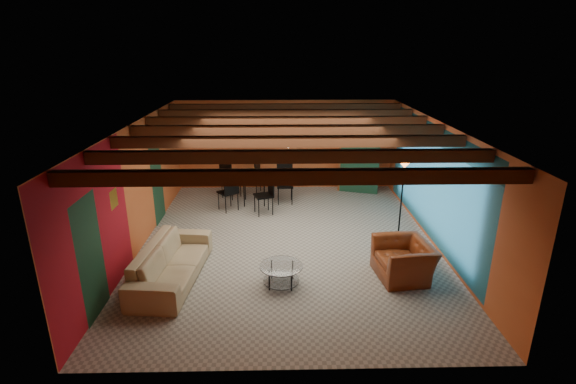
{
  "coord_description": "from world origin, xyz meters",
  "views": [
    {
      "loc": [
        -0.21,
        -8.8,
        4.27
      ],
      "look_at": [
        0.0,
        0.2,
        1.15
      ],
      "focal_mm": 26.75,
      "sensor_mm": 36.0,
      "label": 1
    }
  ],
  "objects_px": {
    "armchair": "(404,260)",
    "dining_table": "(254,183)",
    "sofa": "(172,262)",
    "vase": "(254,160)",
    "armoire": "(358,159)",
    "floor_lamp": "(402,198)",
    "potted_plant": "(360,119)",
    "coffee_table": "(281,275)"
  },
  "relations": [
    {
      "from": "armchair",
      "to": "dining_table",
      "type": "relative_size",
      "value": 0.49
    },
    {
      "from": "sofa",
      "to": "dining_table",
      "type": "xyz_separation_m",
      "value": [
        1.36,
        4.12,
        0.22
      ]
    },
    {
      "from": "dining_table",
      "to": "vase",
      "type": "xyz_separation_m",
      "value": [
        -0.0,
        0.0,
        0.68
      ]
    },
    {
      "from": "armchair",
      "to": "dining_table",
      "type": "bearing_deg",
      "value": -150.68
    },
    {
      "from": "armoire",
      "to": "floor_lamp",
      "type": "distance_m",
      "value": 3.42
    },
    {
      "from": "sofa",
      "to": "floor_lamp",
      "type": "relative_size",
      "value": 1.3
    },
    {
      "from": "floor_lamp",
      "to": "vase",
      "type": "distance_m",
      "value": 4.17
    },
    {
      "from": "dining_table",
      "to": "armoire",
      "type": "height_order",
      "value": "armoire"
    },
    {
      "from": "armchair",
      "to": "armoire",
      "type": "bearing_deg",
      "value": 172.43
    },
    {
      "from": "armoire",
      "to": "potted_plant",
      "type": "distance_m",
      "value": 1.22
    },
    {
      "from": "dining_table",
      "to": "potted_plant",
      "type": "bearing_deg",
      "value": 19.71
    },
    {
      "from": "sofa",
      "to": "potted_plant",
      "type": "relative_size",
      "value": 4.74
    },
    {
      "from": "sofa",
      "to": "potted_plant",
      "type": "bearing_deg",
      "value": -35.07
    },
    {
      "from": "floor_lamp",
      "to": "potted_plant",
      "type": "bearing_deg",
      "value": 96.51
    },
    {
      "from": "armchair",
      "to": "floor_lamp",
      "type": "distance_m",
      "value": 1.97
    },
    {
      "from": "armchair",
      "to": "vase",
      "type": "relative_size",
      "value": 5.39
    },
    {
      "from": "potted_plant",
      "to": "armoire",
      "type": "bearing_deg",
      "value": 0.0
    },
    {
      "from": "dining_table",
      "to": "floor_lamp",
      "type": "bearing_deg",
      "value": -33.4
    },
    {
      "from": "armoire",
      "to": "vase",
      "type": "height_order",
      "value": "armoire"
    },
    {
      "from": "armchair",
      "to": "coffee_table",
      "type": "xyz_separation_m",
      "value": [
        -2.35,
        -0.25,
        -0.15
      ]
    },
    {
      "from": "sofa",
      "to": "vase",
      "type": "bearing_deg",
      "value": -12.92
    },
    {
      "from": "dining_table",
      "to": "armoire",
      "type": "relative_size",
      "value": 1.16
    },
    {
      "from": "floor_lamp",
      "to": "potted_plant",
      "type": "xyz_separation_m",
      "value": [
        -0.39,
        3.4,
        1.24
      ]
    },
    {
      "from": "coffee_table",
      "to": "floor_lamp",
      "type": "height_order",
      "value": "floor_lamp"
    },
    {
      "from": "floor_lamp",
      "to": "vase",
      "type": "relative_size",
      "value": 9.28
    },
    {
      "from": "armoire",
      "to": "vase",
      "type": "xyz_separation_m",
      "value": [
        -3.09,
        -1.11,
        0.3
      ]
    },
    {
      "from": "armchair",
      "to": "dining_table",
      "type": "height_order",
      "value": "dining_table"
    },
    {
      "from": "vase",
      "to": "coffee_table",
      "type": "bearing_deg",
      "value": -80.71
    },
    {
      "from": "sofa",
      "to": "vase",
      "type": "relative_size",
      "value": 12.04
    },
    {
      "from": "vase",
      "to": "floor_lamp",
      "type": "bearing_deg",
      "value": -33.4
    },
    {
      "from": "sofa",
      "to": "dining_table",
      "type": "relative_size",
      "value": 1.1
    },
    {
      "from": "armchair",
      "to": "floor_lamp",
      "type": "relative_size",
      "value": 0.58
    },
    {
      "from": "potted_plant",
      "to": "armchair",
      "type": "bearing_deg",
      "value": -90.28
    },
    {
      "from": "armchair",
      "to": "coffee_table",
      "type": "height_order",
      "value": "armchair"
    },
    {
      "from": "floor_lamp",
      "to": "potted_plant",
      "type": "height_order",
      "value": "potted_plant"
    },
    {
      "from": "sofa",
      "to": "vase",
      "type": "height_order",
      "value": "vase"
    },
    {
      "from": "vase",
      "to": "sofa",
      "type": "bearing_deg",
      "value": -108.25
    },
    {
      "from": "potted_plant",
      "to": "vase",
      "type": "distance_m",
      "value": 3.41
    },
    {
      "from": "sofa",
      "to": "armoire",
      "type": "height_order",
      "value": "armoire"
    },
    {
      "from": "armoire",
      "to": "coffee_table",
      "type": "bearing_deg",
      "value": -96.13
    },
    {
      "from": "vase",
      "to": "armchair",
      "type": "bearing_deg",
      "value": -53.4
    },
    {
      "from": "dining_table",
      "to": "potted_plant",
      "type": "relative_size",
      "value": 4.32
    }
  ]
}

